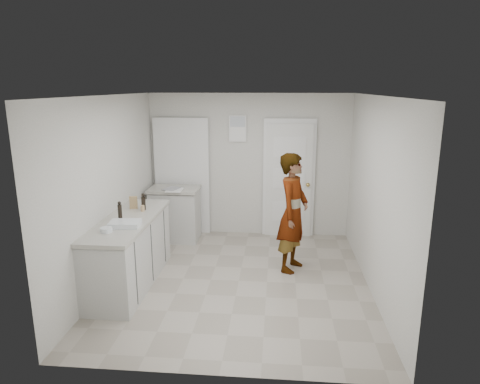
# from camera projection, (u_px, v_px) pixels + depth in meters

# --- Properties ---
(ground) EXTENTS (4.00, 4.00, 0.00)m
(ground) POSITION_uv_depth(u_px,v_px,m) (239.00, 281.00, 5.90)
(ground) COLOR gray
(ground) RESTS_ON ground
(room_shell) EXTENTS (4.00, 4.00, 4.00)m
(room_shell) POSITION_uv_depth(u_px,v_px,m) (239.00, 178.00, 7.55)
(room_shell) COLOR #BBB9B0
(room_shell) RESTS_ON ground
(main_counter) EXTENTS (0.64, 1.96, 0.93)m
(main_counter) POSITION_uv_depth(u_px,v_px,m) (130.00, 254.00, 5.73)
(main_counter) COLOR silver
(main_counter) RESTS_ON ground
(side_counter) EXTENTS (0.84, 0.61, 0.93)m
(side_counter) POSITION_uv_depth(u_px,v_px,m) (175.00, 216.00, 7.40)
(side_counter) COLOR silver
(side_counter) RESTS_ON ground
(person) EXTENTS (0.61, 0.73, 1.71)m
(person) POSITION_uv_depth(u_px,v_px,m) (293.00, 213.00, 6.09)
(person) COLOR silver
(person) RESTS_ON ground
(cake_mix_box) EXTENTS (0.12, 0.07, 0.18)m
(cake_mix_box) POSITION_uv_depth(u_px,v_px,m) (133.00, 203.00, 6.04)
(cake_mix_box) COLOR #9A774D
(cake_mix_box) RESTS_ON main_counter
(spice_jar) EXTENTS (0.05, 0.05, 0.08)m
(spice_jar) POSITION_uv_depth(u_px,v_px,m) (143.00, 208.00, 5.92)
(spice_jar) COLOR tan
(spice_jar) RESTS_ON main_counter
(oil_cruet_a) EXTENTS (0.06, 0.06, 0.24)m
(oil_cruet_a) POSITION_uv_depth(u_px,v_px,m) (143.00, 202.00, 5.98)
(oil_cruet_a) COLOR black
(oil_cruet_a) RESTS_ON main_counter
(oil_cruet_b) EXTENTS (0.05, 0.05, 0.24)m
(oil_cruet_b) POSITION_uv_depth(u_px,v_px,m) (120.00, 211.00, 5.54)
(oil_cruet_b) COLOR black
(oil_cruet_b) RESTS_ON main_counter
(baking_dish) EXTENTS (0.39, 0.29, 0.07)m
(baking_dish) POSITION_uv_depth(u_px,v_px,m) (125.00, 224.00, 5.29)
(baking_dish) COLOR silver
(baking_dish) RESTS_ON main_counter
(egg_bowl) EXTENTS (0.14, 0.14, 0.06)m
(egg_bowl) POSITION_uv_depth(u_px,v_px,m) (106.00, 230.00, 5.08)
(egg_bowl) COLOR silver
(egg_bowl) RESTS_ON main_counter
(papers) EXTENTS (0.26, 0.33, 0.01)m
(papers) POSITION_uv_depth(u_px,v_px,m) (175.00, 190.00, 7.12)
(papers) COLOR white
(papers) RESTS_ON side_counter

